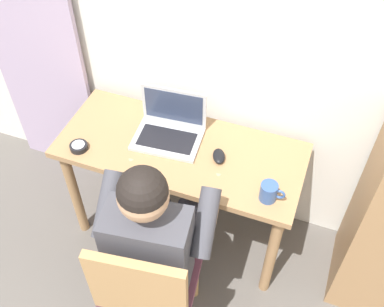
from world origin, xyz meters
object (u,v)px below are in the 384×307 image
object	(u,v)px
chair	(148,285)
laptop	(170,128)
desk	(181,163)
computer_mouse	(219,156)
coffee_mug	(269,192)
person_seated	(157,230)
desk_clock	(79,147)

from	to	relation	value
chair	laptop	xyz separation A→B (m)	(-0.17, 0.70, 0.30)
chair	laptop	distance (m)	0.78
desk	computer_mouse	distance (m)	0.24
computer_mouse	coffee_mug	world-z (taller)	coffee_mug
desk	person_seated	xyz separation A→B (m)	(0.06, -0.45, 0.05)
person_seated	laptop	bearing A→B (deg)	105.63
computer_mouse	laptop	bearing A→B (deg)	143.87
person_seated	computer_mouse	bearing A→B (deg)	72.56
computer_mouse	desk_clock	bearing A→B (deg)	172.35
desk	person_seated	bearing A→B (deg)	-82.28
desk	desk_clock	distance (m)	0.53
laptop	desk	bearing A→B (deg)	-39.88
chair	coffee_mug	distance (m)	0.69
chair	person_seated	world-z (taller)	person_seated
person_seated	coffee_mug	xyz separation A→B (m)	(0.43, 0.30, 0.11)
person_seated	coffee_mug	world-z (taller)	person_seated
person_seated	desk	bearing A→B (deg)	97.72
computer_mouse	coffee_mug	xyz separation A→B (m)	(0.29, -0.16, 0.03)
person_seated	computer_mouse	distance (m)	0.48
computer_mouse	coffee_mug	distance (m)	0.33
desk	chair	bearing A→B (deg)	-82.50
laptop	coffee_mug	xyz separation A→B (m)	(0.58, -0.23, -0.00)
computer_mouse	desk_clock	size ratio (longest dim) A/B	1.11
desk	chair	distance (m)	0.65
person_seated	coffee_mug	size ratio (longest dim) A/B	9.83
laptop	desk_clock	world-z (taller)	laptop
computer_mouse	desk_clock	distance (m)	0.71
computer_mouse	person_seated	bearing A→B (deg)	-130.09
person_seated	desk_clock	size ratio (longest dim) A/B	13.11
laptop	chair	bearing A→B (deg)	-76.55
person_seated	computer_mouse	xyz separation A→B (m)	(0.14, 0.45, 0.08)
desk	desk_clock	xyz separation A→B (m)	(-0.48, -0.18, 0.13)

